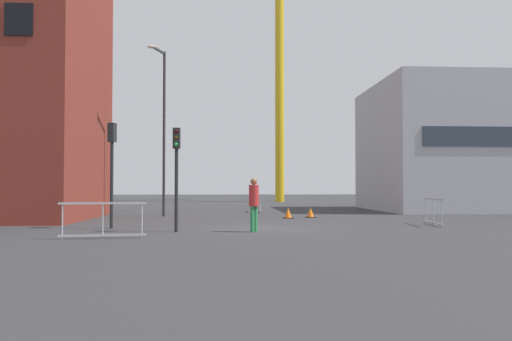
{
  "coord_description": "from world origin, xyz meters",
  "views": [
    {
      "loc": [
        -1.42,
        -19.22,
        1.55
      ],
      "look_at": [
        0.0,
        4.18,
        2.26
      ],
      "focal_mm": 36.81,
      "sensor_mm": 36.0,
      "label": 1
    }
  ],
  "objects_px": {
    "construction_crane": "(283,39)",
    "traffic_light_near": "(112,157)",
    "traffic_cone_on_verge": "(311,213)",
    "pedestrian_walking": "(254,200)",
    "traffic_light_verge": "(176,161)",
    "traffic_cone_orange": "(288,213)",
    "streetlamp_tall": "(163,120)"
  },
  "relations": [
    {
      "from": "construction_crane",
      "to": "traffic_cone_orange",
      "type": "height_order",
      "value": "construction_crane"
    },
    {
      "from": "construction_crane",
      "to": "streetlamp_tall",
      "type": "height_order",
      "value": "construction_crane"
    },
    {
      "from": "construction_crane",
      "to": "pedestrian_walking",
      "type": "distance_m",
      "value": 38.51
    },
    {
      "from": "pedestrian_walking",
      "to": "traffic_cone_orange",
      "type": "xyz_separation_m",
      "value": [
        2.09,
        7.51,
        -0.84
      ]
    },
    {
      "from": "traffic_light_verge",
      "to": "pedestrian_walking",
      "type": "xyz_separation_m",
      "value": [
        2.64,
        -0.14,
        -1.33
      ]
    },
    {
      "from": "traffic_light_near",
      "to": "construction_crane",
      "type": "bearing_deg",
      "value": 73.07
    },
    {
      "from": "traffic_light_verge",
      "to": "construction_crane",
      "type": "bearing_deg",
      "value": 77.73
    },
    {
      "from": "traffic_light_near",
      "to": "traffic_cone_orange",
      "type": "distance_m",
      "value": 9.53
    },
    {
      "from": "traffic_light_near",
      "to": "traffic_light_verge",
      "type": "relative_size",
      "value": 1.1
    },
    {
      "from": "traffic_light_near",
      "to": "traffic_cone_on_verge",
      "type": "bearing_deg",
      "value": 36.68
    },
    {
      "from": "pedestrian_walking",
      "to": "traffic_cone_orange",
      "type": "distance_m",
      "value": 7.84
    },
    {
      "from": "construction_crane",
      "to": "traffic_light_near",
      "type": "bearing_deg",
      "value": -106.93
    },
    {
      "from": "traffic_cone_orange",
      "to": "traffic_cone_on_verge",
      "type": "distance_m",
      "value": 1.33
    },
    {
      "from": "traffic_light_near",
      "to": "pedestrian_walking",
      "type": "relative_size",
      "value": 2.12
    },
    {
      "from": "streetlamp_tall",
      "to": "traffic_light_near",
      "type": "distance_m",
      "value": 8.08
    },
    {
      "from": "pedestrian_walking",
      "to": "traffic_cone_on_verge",
      "type": "distance_m",
      "value": 8.77
    },
    {
      "from": "traffic_light_near",
      "to": "traffic_cone_orange",
      "type": "height_order",
      "value": "traffic_light_near"
    },
    {
      "from": "traffic_cone_orange",
      "to": "streetlamp_tall",
      "type": "bearing_deg",
      "value": 162.68
    },
    {
      "from": "construction_crane",
      "to": "traffic_cone_on_verge",
      "type": "distance_m",
      "value": 31.46
    },
    {
      "from": "streetlamp_tall",
      "to": "traffic_cone_orange",
      "type": "height_order",
      "value": "streetlamp_tall"
    },
    {
      "from": "traffic_light_verge",
      "to": "traffic_cone_orange",
      "type": "height_order",
      "value": "traffic_light_verge"
    },
    {
      "from": "construction_crane",
      "to": "pedestrian_walking",
      "type": "relative_size",
      "value": 13.6
    },
    {
      "from": "construction_crane",
      "to": "traffic_light_near",
      "type": "relative_size",
      "value": 6.42
    },
    {
      "from": "streetlamp_tall",
      "to": "traffic_light_verge",
      "type": "xyz_separation_m",
      "value": [
        1.57,
        -9.33,
        -2.56
      ]
    },
    {
      "from": "traffic_cone_on_verge",
      "to": "construction_crane",
      "type": "bearing_deg",
      "value": 86.51
    },
    {
      "from": "streetlamp_tall",
      "to": "traffic_light_near",
      "type": "height_order",
      "value": "streetlamp_tall"
    },
    {
      "from": "pedestrian_walking",
      "to": "construction_crane",
      "type": "bearing_deg",
      "value": 81.97
    },
    {
      "from": "streetlamp_tall",
      "to": "traffic_cone_on_verge",
      "type": "xyz_separation_m",
      "value": [
        7.49,
        -1.39,
        -4.74
      ]
    },
    {
      "from": "streetlamp_tall",
      "to": "pedestrian_walking",
      "type": "bearing_deg",
      "value": -66.07
    },
    {
      "from": "construction_crane",
      "to": "streetlamp_tall",
      "type": "distance_m",
      "value": 29.41
    },
    {
      "from": "pedestrian_walking",
      "to": "traffic_cone_on_verge",
      "type": "bearing_deg",
      "value": 67.88
    },
    {
      "from": "pedestrian_walking",
      "to": "traffic_light_verge",
      "type": "bearing_deg",
      "value": 177.02
    }
  ]
}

